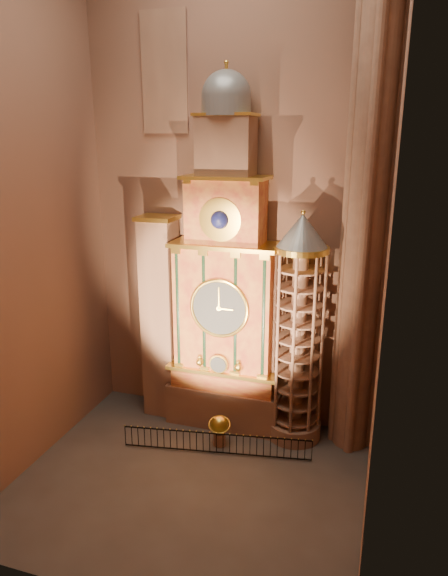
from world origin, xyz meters
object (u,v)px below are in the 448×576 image
(iron_railing, at_px, (216,443))
(stair_turret, at_px, (298,333))
(portrait_tower, at_px, (161,317))
(celestial_globe, at_px, (219,428))
(astronomical_clock, at_px, (226,294))

(iron_railing, bearing_deg, stair_turret, 40.08)
(stair_turret, distance_m, iron_railing, 6.18)
(portrait_tower, xyz_separation_m, celestial_globe, (3.76, -2.12, -4.26))
(stair_turret, relative_size, celestial_globe, 7.30)
(astronomical_clock, distance_m, iron_railing, 6.77)
(stair_turret, distance_m, celestial_globe, 5.70)
(celestial_globe, xyz_separation_m, iron_railing, (0.10, -0.72, -0.34))
(stair_turret, xyz_separation_m, iron_railing, (-3.05, -2.57, -4.72))
(astronomical_clock, relative_size, celestial_globe, 11.28)
(stair_turret, bearing_deg, iron_railing, -139.92)
(portrait_tower, relative_size, stair_turret, 0.94)
(astronomical_clock, xyz_separation_m, stair_turret, (3.50, -0.26, -1.41))
(stair_turret, relative_size, iron_railing, 1.29)
(astronomical_clock, relative_size, portrait_tower, 1.64)
(astronomical_clock, bearing_deg, portrait_tower, 179.71)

